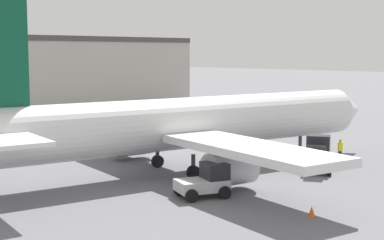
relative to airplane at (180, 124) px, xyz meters
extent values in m
plane|color=slate|center=(0.98, -0.19, -3.41)|extent=(400.00, 400.00, 0.00)
cylinder|color=silver|center=(0.98, -0.19, 0.06)|extent=(29.71, 9.19, 3.61)
cone|color=silver|center=(16.91, -3.29, 0.06)|extent=(3.51, 4.03, 3.54)
cube|color=silver|center=(1.11, 8.21, -0.57)|extent=(6.49, 13.46, 0.50)
cube|color=silver|center=(-2.05, -8.02, -0.57)|extent=(6.49, 13.46, 0.50)
cylinder|color=#B7B7BC|center=(0.74, 6.30, -2.03)|extent=(3.43, 2.67, 2.12)
cylinder|color=#B7B7BC|center=(-1.68, -6.12, -2.03)|extent=(3.43, 2.67, 2.12)
cube|color=silver|center=(-13.58, -1.41, 0.42)|extent=(4.02, 4.88, 0.24)
cylinder|color=#38383D|center=(11.43, -2.22, -2.58)|extent=(0.28, 0.28, 1.66)
cylinder|color=black|center=(11.43, -2.22, -3.06)|extent=(0.75, 0.48, 0.70)
cylinder|color=#38383D|center=(-0.92, -2.21, -2.58)|extent=(0.28, 0.28, 1.66)
cylinder|color=black|center=(-0.92, -2.21, -2.96)|extent=(0.95, 0.52, 0.90)
cylinder|color=#38383D|center=(-0.02, 2.40, -2.58)|extent=(0.28, 0.28, 1.66)
cylinder|color=black|center=(-0.02, 2.40, -2.96)|extent=(0.95, 0.52, 0.90)
cylinder|color=#1E2338|center=(11.45, -5.91, -2.98)|extent=(0.29, 0.29, 0.86)
cylinder|color=yellow|center=(11.45, -5.91, -2.21)|extent=(0.39, 0.39, 0.68)
sphere|color=tan|center=(11.45, -5.91, -1.75)|extent=(0.25, 0.25, 0.25)
cube|color=#B2B2B7|center=(-4.09, -6.08, -2.69)|extent=(3.43, 2.82, 0.66)
cube|color=black|center=(-3.33, -6.39, -1.89)|extent=(1.83, 2.02, 0.95)
cylinder|color=black|center=(-3.49, -7.32, -3.03)|extent=(0.81, 0.55, 0.76)
cylinder|color=black|center=(-2.79, -5.63, -3.03)|extent=(0.81, 0.55, 0.76)
cylinder|color=black|center=(-5.40, -6.53, -3.03)|extent=(0.81, 0.55, 0.76)
cylinder|color=black|center=(-4.70, -4.84, -3.03)|extent=(0.81, 0.55, 0.76)
cube|color=silver|center=(6.72, -6.93, -2.62)|extent=(3.34, 2.94, 0.91)
cube|color=black|center=(7.41, -6.54, -1.51)|extent=(1.87, 2.01, 1.30)
cube|color=#333333|center=(6.27, -7.17, -1.56)|extent=(2.15, 1.95, 0.69)
cylinder|color=black|center=(8.02, -7.23, -3.07)|extent=(0.72, 0.57, 0.67)
cylinder|color=black|center=(7.15, -5.66, -3.07)|extent=(0.72, 0.57, 0.67)
cylinder|color=black|center=(6.28, -8.19, -3.07)|extent=(0.72, 0.57, 0.67)
cylinder|color=black|center=(5.42, -6.62, -3.07)|extent=(0.72, 0.57, 0.67)
cone|color=#EF590F|center=(-2.98, -12.93, -3.13)|extent=(0.36, 0.36, 0.55)
camera|label=1|loc=(-28.30, -29.51, 5.08)|focal=55.00mm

